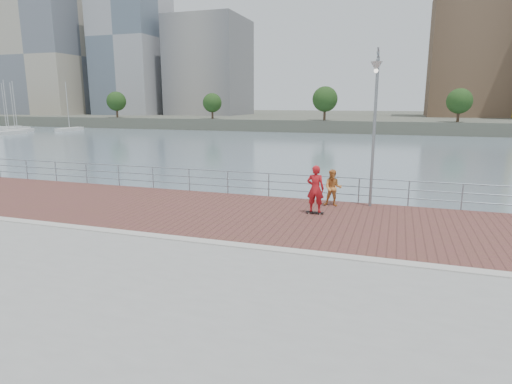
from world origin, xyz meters
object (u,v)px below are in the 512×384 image
(street_lamp, at_px, (375,101))
(bystander, at_px, (333,188))
(guardrail, at_px, (290,183))
(skateboarder, at_px, (315,189))

(street_lamp, xyz_separation_m, bystander, (-1.52, -0.03, -3.56))
(guardrail, relative_size, skateboarder, 21.07)
(guardrail, bearing_deg, street_lamp, -14.76)
(guardrail, distance_m, skateboarder, 3.00)
(guardrail, xyz_separation_m, skateboarder, (1.62, -2.50, 0.34))
(skateboarder, distance_m, bystander, 1.61)
(street_lamp, bearing_deg, skateboarder, -141.94)
(street_lamp, xyz_separation_m, skateboarder, (-1.98, -1.55, -3.33))
(street_lamp, relative_size, bystander, 3.94)
(guardrail, xyz_separation_m, street_lamp, (3.60, -0.95, 3.67))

